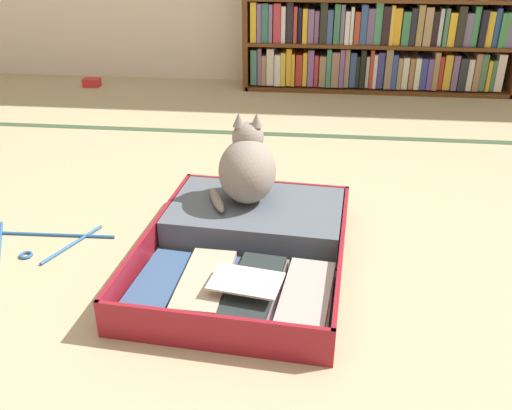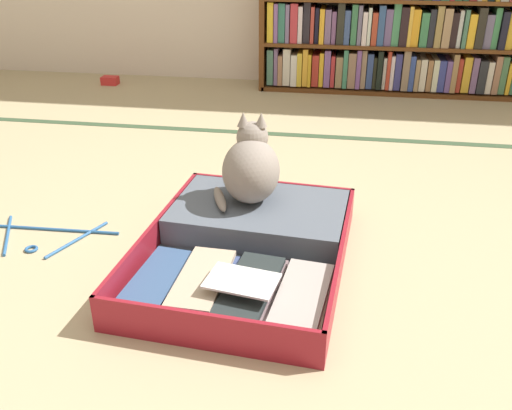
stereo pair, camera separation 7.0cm
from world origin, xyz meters
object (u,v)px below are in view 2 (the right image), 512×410
at_px(open_suitcase, 250,242).
at_px(small_red_pouch, 110,81).
at_px(bookshelf, 397,24).
at_px(clothes_hanger, 44,235).
at_px(black_cat, 251,168).

xyz_separation_m(open_suitcase, small_red_pouch, (-1.21, 1.85, -0.02)).
bearing_deg(bookshelf, open_suitcase, -104.99).
xyz_separation_m(open_suitcase, clothes_hanger, (-0.68, 0.00, -0.04)).
relative_size(bookshelf, small_red_pouch, 15.91).
bearing_deg(black_cat, clothes_hanger, -165.14).
relative_size(open_suitcase, small_red_pouch, 8.14).
bearing_deg(small_red_pouch, open_suitcase, -56.82).
xyz_separation_m(bookshelf, small_red_pouch, (-1.73, -0.11, -0.37)).
relative_size(black_cat, small_red_pouch, 2.81).
height_order(open_suitcase, clothes_hanger, open_suitcase).
distance_m(open_suitcase, small_red_pouch, 2.21).
relative_size(bookshelf, open_suitcase, 1.95).
bearing_deg(open_suitcase, small_red_pouch, 123.18).
relative_size(open_suitcase, clothes_hanger, 1.71).
xyz_separation_m(open_suitcase, black_cat, (-0.03, 0.18, 0.17)).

